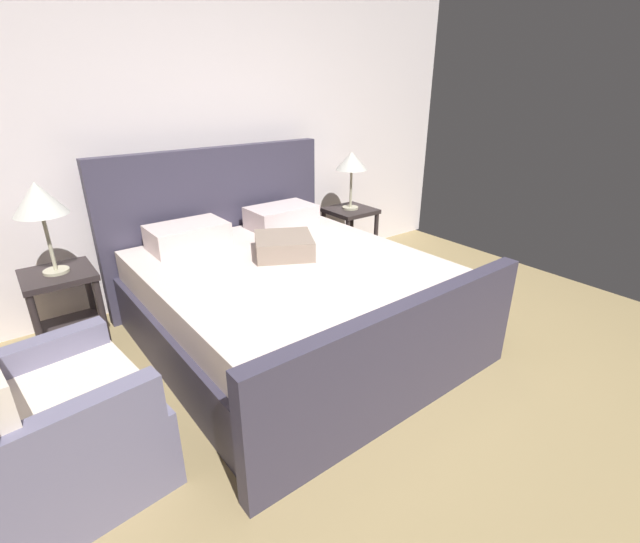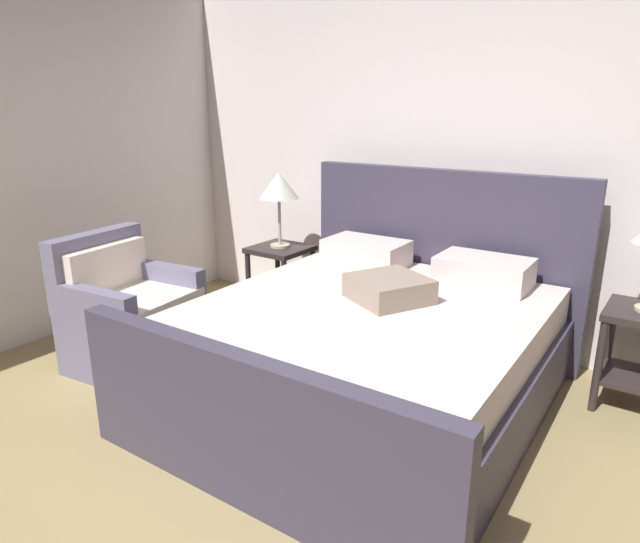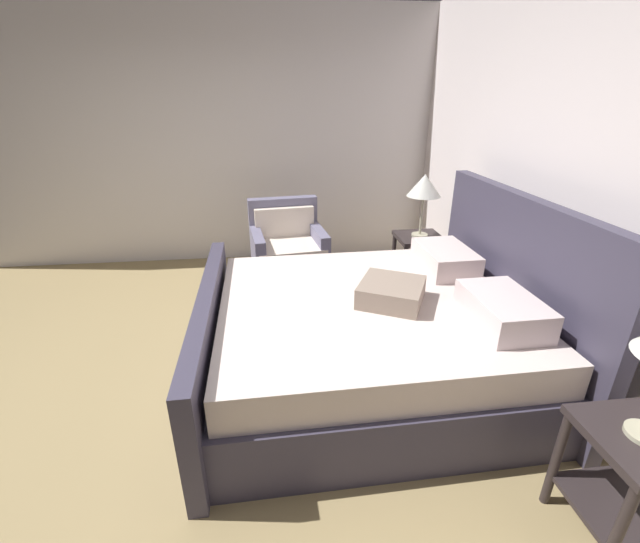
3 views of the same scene
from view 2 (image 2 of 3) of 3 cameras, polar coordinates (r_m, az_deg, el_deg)
name	(u,v)px [view 2 (image 2 of 3)]	position (r m, az deg, el deg)	size (l,w,h in m)	color
wall_back	(483,152)	(4.11, 16.46, 11.72)	(5.40, 0.12, 2.79)	silver
bed	(371,345)	(3.30, 5.32, -7.56)	(2.04, 2.26, 1.29)	#3A3649
nightstand_left	(281,270)	(4.58, -4.08, 0.18)	(0.44, 0.44, 0.60)	#2C2425
table_lamp_left	(279,187)	(4.44, -4.27, 8.70)	(0.32, 0.32, 0.61)	#B7B293
armchair	(130,316)	(3.94, -19.06, -4.40)	(0.81, 0.80, 0.90)	slate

